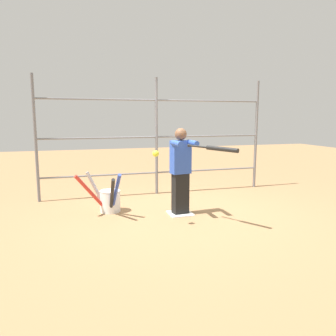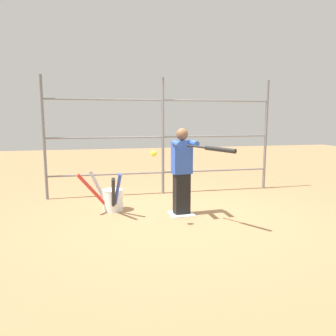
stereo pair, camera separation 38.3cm
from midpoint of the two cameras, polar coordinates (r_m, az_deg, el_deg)
The scene contains 7 objects.
ground_plane at distance 5.71m, azimuth 0.21°, elevation -8.03°, with size 24.00×24.00×0.00m, color #9E754C.
home_plate at distance 5.70m, azimuth 0.21°, elevation -7.94°, with size 0.40×0.40×0.02m.
fence_backstop at distance 7.02m, azimuth -3.59°, elevation 5.42°, with size 4.88×0.06×2.47m.
batter at distance 5.51m, azimuth 0.26°, elevation -0.11°, with size 0.38×0.54×1.48m.
baseball_bat_swinging at distance 4.78m, azimuth 6.39°, elevation 3.37°, with size 0.51×0.77×0.08m.
softball_in_flight at distance 4.80m, azimuth -4.44°, elevation 2.51°, with size 0.10×0.10×0.10m.
bat_bucket at distance 5.88m, azimuth -12.09°, elevation -5.40°, with size 0.79×0.85×0.76m.
Camera 1 is at (1.77, 5.18, 1.66)m, focal length 35.00 mm.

